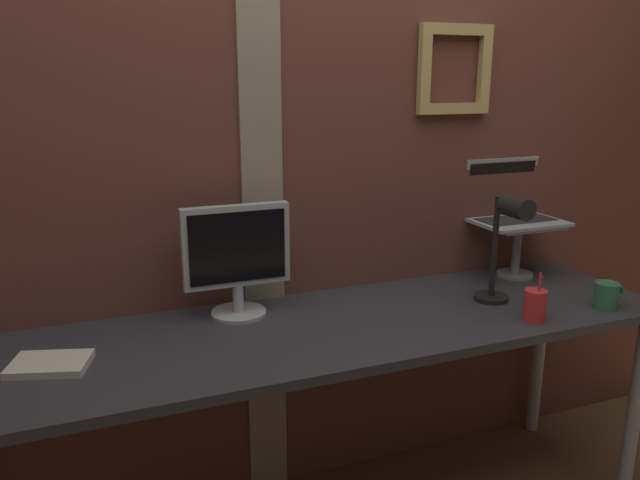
# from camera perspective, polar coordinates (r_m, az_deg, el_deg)

# --- Properties ---
(brick_wall_back) EXTENTS (3.49, 0.16, 2.41)m
(brick_wall_back) POSITION_cam_1_polar(r_m,az_deg,el_deg) (2.21, -0.23, 6.92)
(brick_wall_back) COLOR brown
(brick_wall_back) RESTS_ON ground_plane
(desk) EXTENTS (2.26, 0.62, 0.75)m
(desk) POSITION_cam_1_polar(r_m,az_deg,el_deg) (1.99, 1.08, -9.66)
(desk) COLOR #333338
(desk) RESTS_ON ground_plane
(monitor) EXTENTS (0.35, 0.18, 0.37)m
(monitor) POSITION_cam_1_polar(r_m,az_deg,el_deg) (1.99, -7.70, -1.28)
(monitor) COLOR #ADB2B7
(monitor) RESTS_ON desk
(laptop_stand) EXTENTS (0.28, 0.22, 0.21)m
(laptop_stand) POSITION_cam_1_polar(r_m,az_deg,el_deg) (2.50, 17.76, -0.08)
(laptop_stand) COLOR gray
(laptop_stand) RESTS_ON desk
(laptop) EXTENTS (0.34, 0.28, 0.24)m
(laptop) POSITION_cam_1_polar(r_m,az_deg,el_deg) (2.52, 17.02, 3.21)
(laptop) COLOR #ADB2B7
(laptop) RESTS_ON laptop_stand
(desk_lamp) EXTENTS (0.12, 0.20, 0.38)m
(desk_lamp) POSITION_cam_1_polar(r_m,az_deg,el_deg) (2.14, 16.76, 0.22)
(desk_lamp) COLOR black
(desk_lamp) RESTS_ON desk
(pen_cup) EXTENTS (0.07, 0.07, 0.16)m
(pen_cup) POSITION_cam_1_polar(r_m,az_deg,el_deg) (2.09, 19.23, -5.70)
(pen_cup) COLOR red
(pen_cup) RESTS_ON desk
(coffee_mug) EXTENTS (0.12, 0.08, 0.09)m
(coffee_mug) POSITION_cam_1_polar(r_m,az_deg,el_deg) (2.29, 24.96, -4.66)
(coffee_mug) COLOR #33724C
(coffee_mug) RESTS_ON desk
(paper_clutter_stack) EXTENTS (0.23, 0.19, 0.02)m
(paper_clutter_stack) POSITION_cam_1_polar(r_m,az_deg,el_deg) (1.83, -23.67, -10.46)
(paper_clutter_stack) COLOR silver
(paper_clutter_stack) RESTS_ON desk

